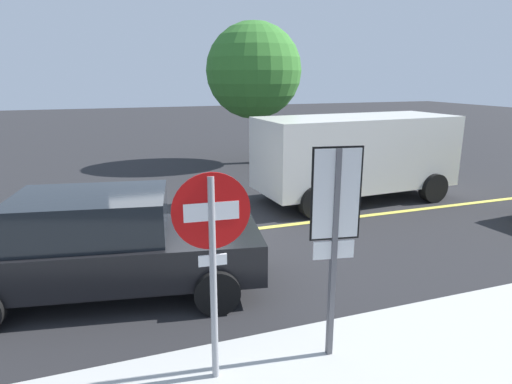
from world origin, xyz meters
name	(u,v)px	position (x,y,z in m)	size (l,w,h in m)	color
ground_plane	(177,238)	(0.00, 0.00, 0.00)	(80.00, 80.00, 0.00)	#262628
lane_marking_centre	(310,222)	(3.00, 0.00, 0.01)	(28.00, 0.16, 0.01)	#E0D14C
stop_sign	(212,247)	(-0.37, -4.58, 1.60)	(0.76, 0.08, 2.34)	gray
speed_limit_sign	(335,218)	(0.94, -4.64, 1.76)	(0.54, 0.11, 2.52)	#4C4C51
white_van	(357,153)	(4.98, 1.37, 1.27)	(5.30, 2.48, 2.20)	silver
car_black_mid_road	(105,244)	(-1.37, -1.97, 0.79)	(4.69, 2.56, 1.56)	black
tree_left_verge	(254,71)	(4.14, 7.13, 3.38)	(3.45, 3.45, 5.12)	#513823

